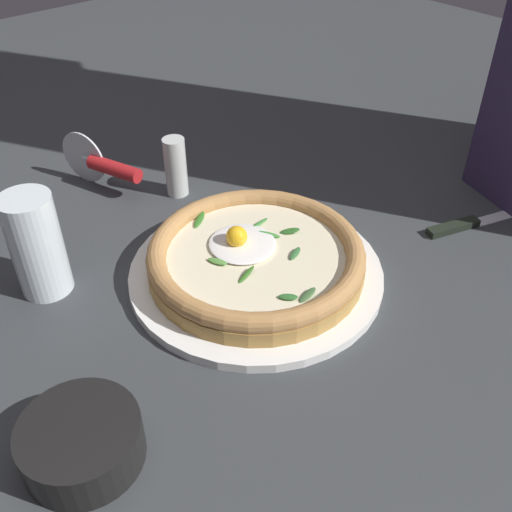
{
  "coord_description": "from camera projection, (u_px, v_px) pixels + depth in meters",
  "views": [
    {
      "loc": [
        -0.43,
        0.34,
        0.47
      ],
      "look_at": [
        -0.02,
        -0.03,
        0.03
      ],
      "focal_mm": 41.22,
      "sensor_mm": 36.0,
      "label": 1
    }
  ],
  "objects": [
    {
      "name": "side_bowl",
      "position": [
        82.0,
        442.0,
        0.52
      ],
      "size": [
        0.11,
        0.11,
        0.04
      ],
      "primitive_type": "cylinder",
      "color": "black",
      "rests_on": "ground"
    },
    {
      "name": "pizza_cutter",
      "position": [
        106.0,
        164.0,
        0.86
      ],
      "size": [
        0.14,
        0.06,
        0.08
      ],
      "color": "silver",
      "rests_on": "ground"
    },
    {
      "name": "drinking_glass",
      "position": [
        39.0,
        252.0,
        0.68
      ],
      "size": [
        0.06,
        0.06,
        0.13
      ],
      "color": "silver",
      "rests_on": "ground"
    },
    {
      "name": "pepper_shaker",
      "position": [
        176.0,
        167.0,
        0.85
      ],
      "size": [
        0.03,
        0.03,
        0.09
      ],
      "primitive_type": "cylinder",
      "color": "silver",
      "rests_on": "ground"
    },
    {
      "name": "ground_plane",
      "position": [
        232.0,
        288.0,
        0.73
      ],
      "size": [
        2.4,
        2.4,
        0.03
      ],
      "primitive_type": "cube",
      "color": "#34383A",
      "rests_on": "ground"
    },
    {
      "name": "table_knife",
      "position": [
        477.0,
        221.0,
        0.81
      ],
      "size": [
        0.09,
        0.23,
        0.01
      ],
      "color": "silver",
      "rests_on": "ground"
    },
    {
      "name": "pizza_plate",
      "position": [
        256.0,
        272.0,
        0.72
      ],
      "size": [
        0.31,
        0.31,
        0.01
      ],
      "primitive_type": "cylinder",
      "color": "white",
      "rests_on": "ground"
    },
    {
      "name": "pizza",
      "position": [
        256.0,
        257.0,
        0.71
      ],
      "size": [
        0.26,
        0.26,
        0.05
      ],
      "color": "#AF8341",
      "rests_on": "pizza_plate"
    }
  ]
}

